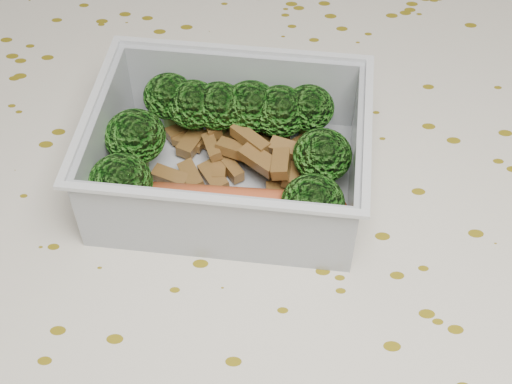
{
  "coord_description": "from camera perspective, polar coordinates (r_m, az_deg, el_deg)",
  "views": [
    {
      "loc": [
        0.01,
        -0.27,
        1.11
      ],
      "look_at": [
        0.0,
        0.01,
        0.78
      ],
      "focal_mm": 50.0,
      "sensor_mm": 36.0,
      "label": 1
    }
  ],
  "objects": [
    {
      "name": "dining_table",
      "position": [
        0.52,
        -0.28,
        -8.74
      ],
      "size": [
        1.4,
        0.9,
        0.75
      ],
      "color": "brown",
      "rests_on": "ground"
    },
    {
      "name": "sausage",
      "position": [
        0.43,
        -2.35,
        -1.25
      ],
      "size": [
        0.15,
        0.03,
        0.03
      ],
      "color": "#C3502A",
      "rests_on": "lunch_container"
    },
    {
      "name": "lunch_container",
      "position": [
        0.45,
        -2.17,
        2.52
      ],
      "size": [
        0.18,
        0.15,
        0.06
      ],
      "color": "silver",
      "rests_on": "tablecloth"
    },
    {
      "name": "meat_pile",
      "position": [
        0.47,
        -1.15,
        3.15
      ],
      "size": [
        0.11,
        0.07,
        0.03
      ],
      "color": "brown",
      "rests_on": "lunch_container"
    },
    {
      "name": "tablecloth",
      "position": [
        0.48,
        -0.3,
        -5.55
      ],
      "size": [
        1.46,
        0.96,
        0.19
      ],
      "color": "beige",
      "rests_on": "dining_table"
    },
    {
      "name": "broccoli_florets",
      "position": [
        0.45,
        -2.22,
        4.71
      ],
      "size": [
        0.16,
        0.13,
        0.04
      ],
      "color": "#608C3F",
      "rests_on": "lunch_container"
    }
  ]
}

